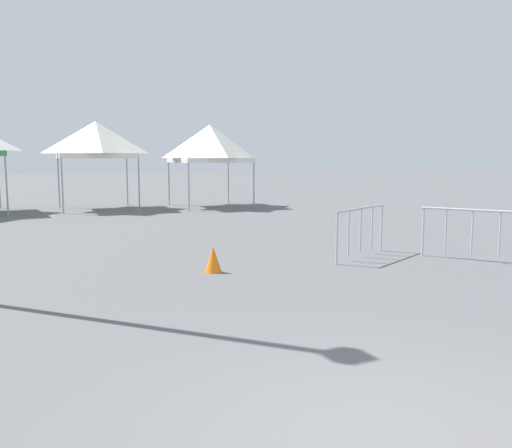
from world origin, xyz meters
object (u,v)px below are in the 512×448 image
object	(u,v)px
crowd_barrier_near_person	(361,222)
traffic_cone_lot_center	(213,259)
canopy_tent_center	(96,140)
crowd_barrier_mid_lot	(472,224)
canopy_tent_right_of_center	(210,144)

from	to	relation	value
crowd_barrier_near_person	traffic_cone_lot_center	size ratio (longest dim) A/B	3.92
canopy_tent_center	crowd_barrier_mid_lot	size ratio (longest dim) A/B	1.96
crowd_barrier_mid_lot	traffic_cone_lot_center	xyz separation A→B (m)	(-5.21, 1.35, -0.51)
canopy_tent_center	crowd_barrier_mid_lot	bearing A→B (deg)	-72.24
traffic_cone_lot_center	crowd_barrier_mid_lot	bearing A→B (deg)	-14.48
crowd_barrier_mid_lot	traffic_cone_lot_center	distance (m)	5.41
crowd_barrier_mid_lot	crowd_barrier_near_person	world-z (taller)	same
traffic_cone_lot_center	crowd_barrier_near_person	bearing A→B (deg)	-0.46
canopy_tent_right_of_center	crowd_barrier_near_person	xyz separation A→B (m)	(-1.64, -12.52, -1.93)
canopy_tent_right_of_center	canopy_tent_center	bearing A→B (deg)	167.65
canopy_tent_right_of_center	crowd_barrier_near_person	world-z (taller)	canopy_tent_right_of_center
canopy_tent_center	canopy_tent_right_of_center	world-z (taller)	canopy_tent_center
crowd_barrier_near_person	canopy_tent_right_of_center	bearing A→B (deg)	82.54
canopy_tent_right_of_center	crowd_barrier_mid_lot	world-z (taller)	canopy_tent_right_of_center
crowd_barrier_near_person	traffic_cone_lot_center	xyz separation A→B (m)	(-3.38, 0.03, -0.51)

